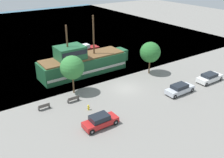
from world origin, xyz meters
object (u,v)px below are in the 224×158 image
at_px(pirate_ship, 82,63).
at_px(parked_car_curb_front, 180,89).
at_px(fire_hydrant, 88,107).
at_px(bench_promenade_west, 44,107).
at_px(parked_car_curb_rear, 210,78).
at_px(moored_boat_dockside, 85,49).
at_px(parked_car_curb_mid, 100,121).
at_px(bench_promenade_east, 73,99).

xyz_separation_m(pirate_ship, parked_car_curb_front, (8.39, -15.02, -1.27)).
relative_size(fire_hydrant, bench_promenade_west, 0.49).
distance_m(parked_car_curb_rear, bench_promenade_west, 26.73).
bearing_deg(bench_promenade_west, moored_boat_dockside, 48.48).
distance_m(pirate_ship, parked_car_curb_mid, 16.63).
xyz_separation_m(moored_boat_dockside, parked_car_curb_front, (1.90, -25.84, 0.18)).
height_order(parked_car_curb_front, parked_car_curb_rear, parked_car_curb_front).
distance_m(moored_boat_dockside, bench_promenade_east, 22.81).
bearing_deg(fire_hydrant, bench_promenade_west, 144.35).
bearing_deg(parked_car_curb_mid, bench_promenade_west, 118.82).
bearing_deg(moored_boat_dockside, bench_promenade_west, -131.52).
xyz_separation_m(parked_car_curb_mid, parked_car_curb_rear, (21.63, 0.51, -0.06)).
height_order(moored_boat_dockside, parked_car_curb_front, moored_boat_dockside).
relative_size(bench_promenade_east, bench_promenade_west, 1.09).
bearing_deg(parked_car_curb_mid, parked_car_curb_rear, 1.35).
distance_m(parked_car_curb_front, parked_car_curb_rear, 7.29).
height_order(parked_car_curb_front, fire_hydrant, parked_car_curb_front).
relative_size(pirate_ship, parked_car_curb_mid, 3.88).
bearing_deg(pirate_ship, moored_boat_dockside, 59.06).
height_order(pirate_ship, moored_boat_dockside, pirate_ship).
bearing_deg(pirate_ship, bench_promenade_east, -125.67).
bearing_deg(parked_car_curb_rear, parked_car_curb_mid, -178.65).
bearing_deg(parked_car_curb_front, moored_boat_dockside, 94.21).
relative_size(parked_car_curb_rear, fire_hydrant, 6.23).
bearing_deg(parked_car_curb_mid, fire_hydrant, 80.46).
height_order(pirate_ship, fire_hydrant, pirate_ship).
bearing_deg(moored_boat_dockside, parked_car_curb_front, -85.79).
xyz_separation_m(parked_car_curb_rear, fire_hydrant, (-20.95, 3.57, -0.31)).
height_order(moored_boat_dockside, parked_car_curb_rear, moored_boat_dockside).
distance_m(parked_car_curb_front, parked_car_curb_mid, 14.35).
bearing_deg(parked_car_curb_mid, bench_promenade_east, 90.00).
height_order(pirate_ship, parked_car_curb_rear, pirate_ship).
bearing_deg(bench_promenade_west, bench_promenade_east, -5.12).
bearing_deg(parked_car_curb_mid, parked_car_curb_front, 1.83).
height_order(moored_boat_dockside, bench_promenade_west, moored_boat_dockside).
distance_m(parked_car_curb_mid, bench_promenade_east, 7.19).
bearing_deg(parked_car_curb_rear, pirate_ship, 136.32).
relative_size(parked_car_curb_rear, bench_promenade_east, 2.81).
height_order(pirate_ship, bench_promenade_west, pirate_ship).
height_order(parked_car_curb_front, bench_promenade_west, parked_car_curb_front).
relative_size(parked_car_curb_front, fire_hydrant, 6.17).
height_order(parked_car_curb_front, parked_car_curb_mid, parked_car_curb_mid).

